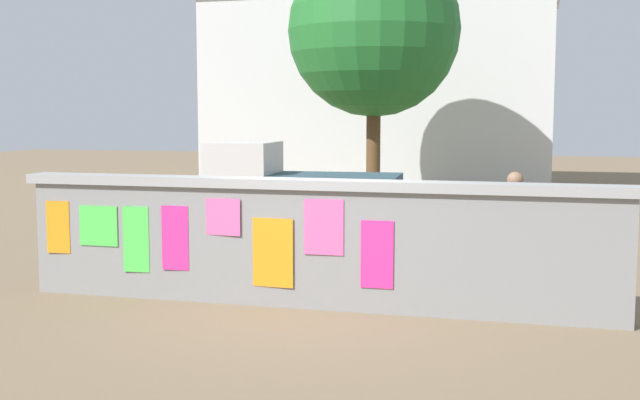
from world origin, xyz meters
TOP-DOWN VIEW (x-y plane):
  - ground at (0.00, 8.00)m, footprint 60.00×60.00m
  - poster_wall at (-0.01, -0.00)m, footprint 7.72×0.42m
  - auto_rickshaw_truck at (-1.78, 5.14)m, footprint 3.69×1.74m
  - motorcycle at (2.77, 4.34)m, footprint 1.90×0.56m
  - bicycle_near at (0.76, 2.82)m, footprint 1.69×0.46m
  - bicycle_far at (-1.19, 1.30)m, footprint 1.71×0.44m
  - person_walking at (2.40, 1.55)m, footprint 0.40×0.40m
  - tree_roadside at (-1.13, 9.54)m, footprint 4.09×4.09m
  - building_background at (-2.21, 16.56)m, footprint 10.90×6.03m

SIDE VIEW (x-z plane):
  - ground at x=0.00m, z-range 0.00..0.00m
  - bicycle_near at x=0.76m, z-range -0.11..0.84m
  - bicycle_far at x=-1.19m, z-range -0.11..0.84m
  - motorcycle at x=2.77m, z-range 0.03..0.90m
  - poster_wall at x=-0.01m, z-range 0.02..1.62m
  - auto_rickshaw_truck at x=-1.78m, z-range -0.02..1.83m
  - person_walking at x=2.40m, z-range 0.18..1.80m
  - building_background at x=-2.21m, z-range 0.02..6.46m
  - tree_roadside at x=-1.13m, z-range 1.14..7.54m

